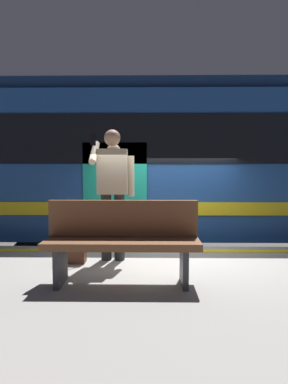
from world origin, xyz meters
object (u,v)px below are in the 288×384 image
(train_carriage, at_px, (208,162))
(passenger, at_px, (113,183))
(handbag, at_px, (72,251))
(bench, at_px, (122,238))

(train_carriage, bearing_deg, passenger, 58.53)
(passenger, bearing_deg, handbag, 16.84)
(passenger, xyz_separation_m, bench, (-0.20, 0.93, -0.56))
(passenger, relative_size, handbag, 5.02)
(passenger, height_order, bench, passenger)
(train_carriage, distance_m, handbag, 4.06)
(handbag, bearing_deg, train_carriage, -126.93)
(passenger, height_order, handbag, passenger)
(passenger, bearing_deg, bench, 102.24)
(train_carriage, xyz_separation_m, passenger, (1.79, 2.93, -0.34))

